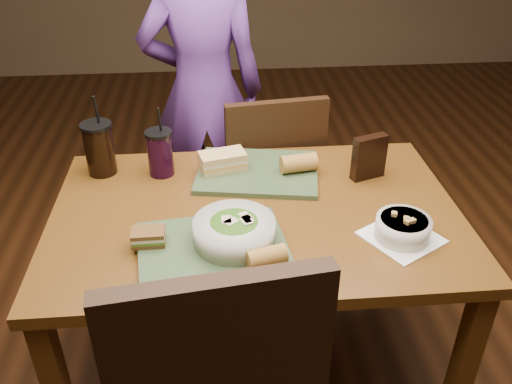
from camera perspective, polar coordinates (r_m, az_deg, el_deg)
ground at (r=2.24m, az=-0.00°, el=-18.13°), size 6.00×6.00×0.00m
dining_table at (r=1.78m, az=-0.00°, el=-4.38°), size 1.30×0.85×0.75m
chair_far at (r=2.33m, az=1.77°, el=1.02°), size 0.45×0.45×0.93m
diner at (r=2.56m, az=-5.55°, el=10.38°), size 0.57×0.38×1.56m
tray_near at (r=1.56m, az=-4.57°, el=-5.94°), size 0.46×0.37×0.02m
tray_far at (r=1.92m, az=0.18°, el=2.12°), size 0.47×0.39×0.02m
salad_bowl at (r=1.55m, az=-2.30°, el=-4.00°), size 0.24×0.24×0.08m
soup_bowl at (r=1.65m, az=15.21°, el=-3.64°), size 0.27×0.27×0.08m
sandwich_near at (r=1.58m, az=-11.26°, el=-4.65°), size 0.10×0.07×0.04m
sandwich_far at (r=1.91m, az=-3.54°, el=3.29°), size 0.17×0.12×0.06m
baguette_near at (r=1.47m, az=1.12°, el=-6.82°), size 0.12×0.08×0.05m
baguette_far at (r=1.90m, az=4.51°, el=3.06°), size 0.13×0.08×0.06m
cup_cola at (r=1.97m, az=-16.16°, el=4.45°), size 0.11×0.11×0.29m
cup_berry at (r=1.92m, az=-10.06°, el=4.10°), size 0.09×0.09×0.26m
chip_bag at (r=1.91m, az=11.81°, el=3.60°), size 0.13×0.07×0.16m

